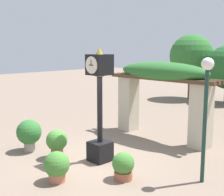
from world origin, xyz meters
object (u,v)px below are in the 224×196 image
at_px(pedestal_clock, 100,107).
at_px(potted_plant_near_left, 29,133).
at_px(potted_plant_far_right, 57,142).
at_px(potted_plant_far_left, 123,166).
at_px(potted_plant_near_right, 57,166).
at_px(lamp_post, 206,96).

bearing_deg(pedestal_clock, potted_plant_near_left, -154.84).
height_order(pedestal_clock, potted_plant_far_right, pedestal_clock).
bearing_deg(potted_plant_far_left, potted_plant_near_right, -130.40).
bearing_deg(lamp_post, potted_plant_near_left, -159.80).
bearing_deg(pedestal_clock, potted_plant_far_left, -18.67).
xyz_separation_m(potted_plant_near_left, lamp_post, (5.16, 1.90, 1.60)).
bearing_deg(lamp_post, pedestal_clock, -163.89).
xyz_separation_m(pedestal_clock, potted_plant_far_left, (1.40, -0.47, -1.27)).
height_order(pedestal_clock, potted_plant_far_left, pedestal_clock).
bearing_deg(potted_plant_far_right, potted_plant_far_left, 7.43).
relative_size(potted_plant_near_left, potted_plant_far_left, 1.45).
xyz_separation_m(potted_plant_near_left, potted_plant_near_right, (2.57, -0.70, -0.19)).
bearing_deg(lamp_post, potted_plant_far_right, -157.66).
distance_m(potted_plant_near_left, potted_plant_near_right, 2.67).
distance_m(pedestal_clock, potted_plant_near_left, 2.70).
bearing_deg(potted_plant_far_right, pedestal_clock, 36.50).
bearing_deg(potted_plant_near_right, potted_plant_far_right, 145.35).
bearing_deg(potted_plant_far_right, potted_plant_near_left, -167.42).
relative_size(potted_plant_near_left, potted_plant_far_right, 1.17).
bearing_deg(potted_plant_near_left, potted_plant_far_right, 12.58).
xyz_separation_m(potted_plant_far_right, lamp_post, (3.98, 1.64, 1.69)).
height_order(potted_plant_far_left, lamp_post, lamp_post).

